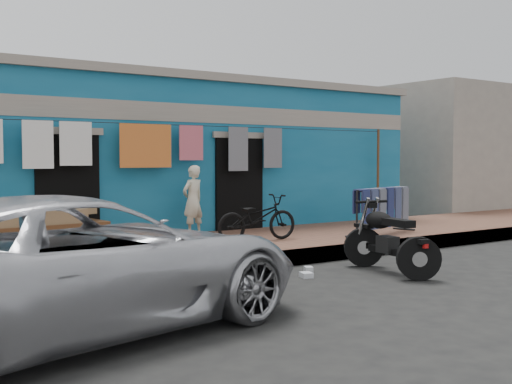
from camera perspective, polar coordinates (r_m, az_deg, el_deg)
name	(u,v)px	position (r m, az deg, el deg)	size (l,w,h in m)	color
ground	(341,284)	(8.74, 7.57, -8.12)	(80.00, 80.00, 0.00)	black
sidewalk	(223,249)	(11.09, -2.96, -5.07)	(28.00, 3.00, 0.25)	brown
curb	(273,260)	(9.90, 1.49, -6.05)	(28.00, 0.10, 0.25)	gray
building	(128,158)	(14.52, -11.30, 2.96)	(12.20, 5.20, 3.36)	#125A81
neighbor_right	(450,152)	(21.43, 16.82, 3.46)	(6.00, 5.00, 3.80)	#9E9384
clothesline	(131,151)	(11.56, -11.02, 3.59)	(10.06, 0.06, 2.10)	brown
car	(76,262)	(6.39, -15.74, -6.01)	(2.24, 4.92, 1.39)	silver
seated_person	(193,201)	(11.90, -5.64, -0.77)	(0.47, 0.31, 1.31)	beige
bicycle	(257,213)	(11.11, 0.09, -1.86)	(0.54, 1.52, 0.98)	black
motorcycle	(390,238)	(9.60, 11.80, -4.00)	(0.80, 1.68, 1.04)	black
charpoy	(43,227)	(10.75, -18.38, -2.98)	(2.09, 1.12, 0.68)	brown
jeans_rack	(382,210)	(12.36, 11.12, -1.60)	(1.92, 0.85, 0.91)	black
litter_a	(248,273)	(9.23, -0.76, -7.21)	(0.20, 0.16, 0.09)	silver
litter_b	(309,269)	(9.62, 4.70, -6.85)	(0.15, 0.11, 0.08)	silver
litter_c	(306,275)	(9.15, 4.50, -7.37)	(0.19, 0.15, 0.07)	silver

